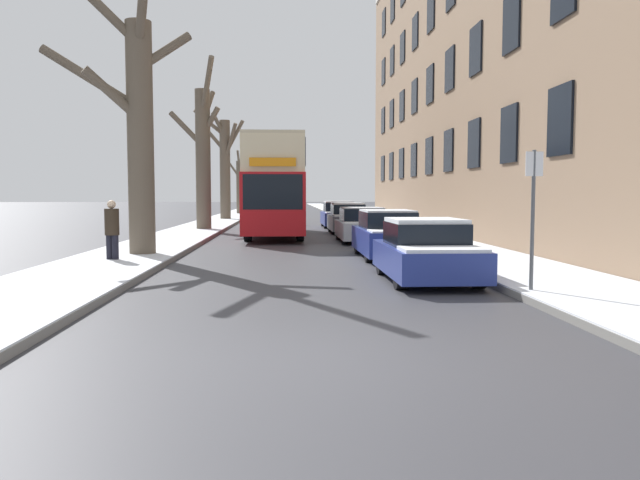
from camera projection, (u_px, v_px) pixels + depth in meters
name	position (u px, v px, depth m)	size (l,w,h in m)	color
ground_plane	(329.00, 359.00, 7.17)	(320.00, 320.00, 0.00)	#38383D
sidewalk_left	(238.00, 214.00, 59.67)	(2.91, 130.00, 0.16)	slate
sidewalk_right	(344.00, 214.00, 60.23)	(2.91, 130.00, 0.16)	slate
terrace_facade_right	(522.00, 57.00, 30.48)	(9.10, 37.48, 17.24)	#8C7056
bare_tree_left_0	(137.00, 124.00, 18.11)	(4.26, 2.79, 8.53)	brown
bare_tree_left_1	(203.00, 154.00, 31.65)	(2.77, 3.11, 8.53)	brown
bare_tree_left_2	(224.00, 164.00, 45.17)	(3.67, 2.51, 7.97)	brown
bare_tree_left_3	(239.00, 183.00, 57.96)	(1.92, 3.09, 6.45)	brown
double_decker_bus	(275.00, 183.00, 28.41)	(2.49, 10.81, 4.30)	red
parked_car_0	(426.00, 252.00, 13.61)	(1.81, 3.92, 1.37)	navy
parked_car_1	(388.00, 235.00, 18.75)	(1.72, 4.44, 1.43)	navy
parked_car_2	(362.00, 226.00, 25.04)	(1.90, 4.19, 1.39)	#9EA3AD
parked_car_3	(348.00, 219.00, 30.78)	(1.81, 4.10, 1.50)	#474C56
parked_car_4	(338.00, 215.00, 36.30)	(1.88, 4.54, 1.52)	navy
pedestrian_left_sidewalk	(112.00, 230.00, 16.68)	(0.38, 0.38, 1.74)	black
street_sign_post	(533.00, 214.00, 11.26)	(0.32, 0.07, 2.69)	#4C4F54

